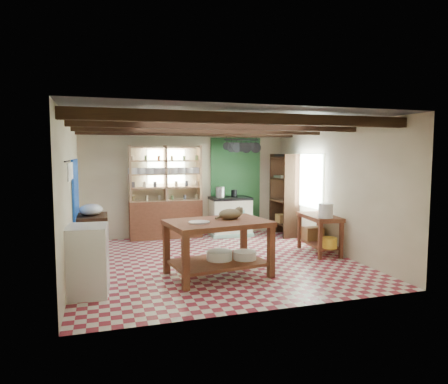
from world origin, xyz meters
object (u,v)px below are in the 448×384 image
object	(u,v)px
work_table	(218,248)
right_counter	(319,234)
prep_table	(92,238)
white_cabinet	(88,260)
cat	(230,214)
stove	(230,216)

from	to	relation	value
work_table	right_counter	size ratio (longest dim) A/B	1.49
prep_table	white_cabinet	distance (m)	1.91
cat	stove	bearing A→B (deg)	53.60
white_cabinet	cat	size ratio (longest dim) A/B	2.54
right_counter	cat	distance (m)	2.35
work_table	white_cabinet	xyz separation A→B (m)	(-2.02, -0.30, 0.04)
white_cabinet	prep_table	bearing A→B (deg)	93.88
white_cabinet	cat	xyz separation A→B (m)	(2.26, 0.39, 0.50)
prep_table	white_cabinet	xyz separation A→B (m)	(-0.02, -1.91, 0.07)
right_counter	cat	xyz separation A→B (m)	(-2.14, -0.74, 0.61)
prep_table	cat	size ratio (longest dim) A/B	2.21
work_table	white_cabinet	bearing A→B (deg)	-179.70
work_table	prep_table	xyz separation A→B (m)	(-2.00, 1.60, -0.03)
white_cabinet	cat	distance (m)	2.35
prep_table	white_cabinet	bearing A→B (deg)	-90.05
stove	work_table	bearing A→B (deg)	-110.21
prep_table	cat	xyz separation A→B (m)	(2.24, -1.52, 0.57)
right_counter	white_cabinet	bearing A→B (deg)	-160.86
right_counter	cat	size ratio (longest dim) A/B	2.79
prep_table	right_counter	size ratio (longest dim) A/B	0.79
work_table	stove	world-z (taller)	stove
prep_table	white_cabinet	size ratio (longest dim) A/B	0.87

